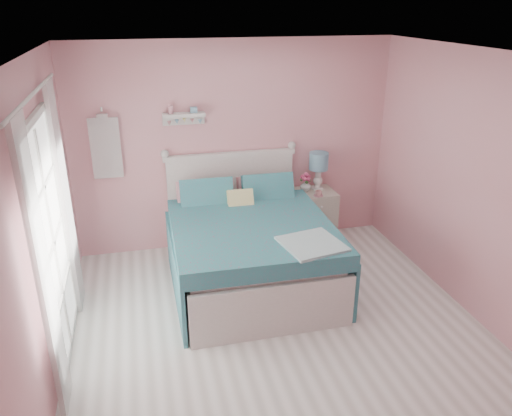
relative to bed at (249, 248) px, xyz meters
name	(u,v)px	position (x,y,z in m)	size (l,w,h in m)	color
floor	(284,341)	(0.07, -1.17, -0.41)	(4.50, 4.50, 0.00)	beige
room_shell	(288,185)	(0.07, -1.17, 1.17)	(4.50, 4.50, 4.50)	pink
bed	(249,248)	(0.00, 0.00, 0.00)	(1.72, 2.16, 1.25)	silver
nightstand	(314,216)	(1.08, 0.82, -0.06)	(0.49, 0.48, 0.71)	beige
table_lamp	(319,164)	(1.13, 0.89, 0.64)	(0.25, 0.25, 0.49)	white
vase	(306,186)	(0.95, 0.85, 0.37)	(0.14, 0.14, 0.15)	silver
teacup	(318,193)	(1.06, 0.65, 0.33)	(0.09, 0.09, 0.07)	tan
roses	(306,177)	(0.95, 0.85, 0.48)	(0.14, 0.11, 0.12)	#CD4673
wall_shelf	(183,116)	(-0.55, 1.02, 1.32)	(0.50, 0.15, 0.25)	silver
hanging_dress	(106,148)	(-1.48, 1.01, 0.99)	(0.34, 0.03, 0.72)	white
french_door	(52,244)	(-1.90, -0.77, 0.66)	(0.04, 1.32, 2.16)	silver
curtain_near	(44,276)	(-1.84, -1.52, 0.77)	(0.04, 0.40, 2.32)	white
curtain_far	(66,201)	(-1.84, -0.03, 0.77)	(0.04, 0.40, 2.32)	white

